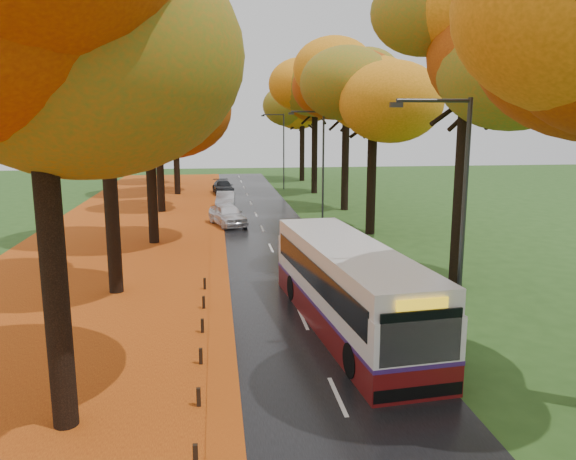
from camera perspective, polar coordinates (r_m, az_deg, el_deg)
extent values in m
cube|color=black|center=(33.64, -1.91, -1.48)|extent=(6.50, 90.00, 0.04)
cube|color=silver|center=(33.63, -1.91, -1.44)|extent=(0.12, 90.00, 0.01)
cube|color=maroon|center=(34.00, -17.19, -1.86)|extent=(12.00, 90.00, 0.02)
cube|color=orange|center=(33.49, -7.12, -1.58)|extent=(0.90, 90.00, 0.01)
cylinder|color=black|center=(14.05, -22.81, -2.40)|extent=(0.60, 0.60, 8.58)
ellipsoid|color=orange|center=(13.89, -24.56, 19.64)|extent=(9.20, 9.20, 7.18)
cylinder|color=black|center=(24.73, -17.60, 4.14)|extent=(0.60, 0.60, 9.15)
ellipsoid|color=orange|center=(24.74, -18.42, 17.39)|extent=(8.00, 8.00, 6.24)
cylinder|color=black|center=(34.55, -13.72, 5.23)|extent=(0.60, 0.60, 8.00)
ellipsoid|color=orange|center=(34.42, -14.11, 13.53)|extent=(9.20, 9.20, 7.18)
cylinder|color=black|center=(46.49, -12.91, 7.06)|extent=(0.60, 0.60, 8.58)
ellipsoid|color=orange|center=(46.44, -13.20, 13.67)|extent=(8.00, 8.00, 6.24)
cylinder|color=black|center=(57.37, -11.31, 8.13)|extent=(0.60, 0.60, 9.15)
ellipsoid|color=orange|center=(57.38, -11.53, 13.84)|extent=(9.20, 9.20, 7.18)
cylinder|color=black|center=(67.40, -11.26, 8.06)|extent=(0.60, 0.60, 8.00)
ellipsoid|color=orange|center=(67.34, -11.42, 12.31)|extent=(8.00, 8.00, 6.24)
cylinder|color=black|center=(25.65, 17.16, 4.47)|extent=(0.60, 0.60, 9.22)
ellipsoid|color=#B7530D|center=(25.68, 17.93, 17.33)|extent=(8.20, 8.20, 6.40)
cylinder|color=black|center=(36.73, 8.49, 5.91)|extent=(0.60, 0.60, 8.19)
ellipsoid|color=#B7530D|center=(36.63, 8.73, 13.91)|extent=(9.20, 9.20, 7.18)
cylinder|color=black|center=(46.51, 5.84, 7.36)|extent=(0.60, 0.60, 8.70)
ellipsoid|color=#B7530D|center=(46.48, 5.98, 14.07)|extent=(8.20, 8.20, 6.40)
cylinder|color=black|center=(57.13, 2.71, 8.35)|extent=(0.60, 0.60, 9.22)
ellipsoid|color=#B7530D|center=(57.15, 2.77, 14.13)|extent=(9.20, 9.20, 7.18)
cylinder|color=black|center=(69.08, 1.44, 8.42)|extent=(0.60, 0.60, 8.19)
ellipsoid|color=#B7530D|center=(69.03, 1.46, 12.67)|extent=(8.20, 8.20, 6.40)
cube|color=black|center=(13.17, -9.38, -21.67)|extent=(0.11, 0.11, 0.52)
cube|color=black|center=(15.42, -9.07, -16.44)|extent=(0.11, 0.11, 0.52)
cube|color=black|center=(17.77, -8.85, -12.57)|extent=(0.11, 0.11, 0.52)
cube|color=black|center=(20.18, -8.69, -9.61)|extent=(0.11, 0.11, 0.52)
cube|color=black|center=(22.63, -8.56, -7.29)|extent=(0.11, 0.11, 0.52)
cube|color=black|center=(25.11, -8.46, -5.43)|extent=(0.11, 0.11, 0.52)
cylinder|color=#333538|center=(17.63, 17.30, -0.38)|extent=(0.14, 0.14, 8.00)
cylinder|color=#333538|center=(16.88, 14.60, 12.60)|extent=(2.20, 0.11, 0.11)
cube|color=#333538|center=(16.50, 10.95, 12.38)|extent=(0.35, 0.18, 0.14)
cylinder|color=#333538|center=(38.53, 3.58, 6.10)|extent=(0.14, 0.14, 8.00)
cylinder|color=#333538|center=(38.19, 2.00, 11.93)|extent=(2.20, 0.11, 0.11)
cube|color=#333538|center=(38.03, 0.33, 11.76)|extent=(0.35, 0.18, 0.14)
cylinder|color=#333538|center=(60.22, -0.44, 7.93)|extent=(0.14, 0.14, 8.00)
cylinder|color=#333538|center=(60.01, -1.51, 11.64)|extent=(2.20, 0.11, 0.11)
cube|color=#333538|center=(59.90, -2.57, 11.52)|extent=(0.35, 0.18, 0.14)
cube|color=#590E0E|center=(20.46, 6.06, -8.52)|extent=(3.71, 11.60, 0.93)
cube|color=silver|center=(20.10, 6.13, -5.46)|extent=(3.71, 11.60, 1.35)
cube|color=silver|center=(19.83, 6.19, -2.59)|extent=(3.63, 11.36, 0.73)
cube|color=#391C64|center=(20.29, 6.09, -7.14)|extent=(3.73, 11.62, 0.12)
cube|color=black|center=(19.99, 6.16, -4.32)|extent=(3.65, 10.69, 0.88)
cube|color=black|center=(15.10, 13.34, -10.59)|extent=(2.27, 0.29, 1.45)
cube|color=yellow|center=(14.80, 13.50, -7.34)|extent=(1.42, 0.20, 0.29)
cube|color=black|center=(15.74, 13.05, -15.72)|extent=(2.54, 0.37, 0.36)
cylinder|color=black|center=(16.68, 6.62, -13.02)|extent=(0.39, 1.06, 1.04)
cylinder|color=black|center=(17.57, 14.02, -12.01)|extent=(0.39, 1.06, 1.04)
cylinder|color=black|center=(23.24, 0.54, -5.90)|extent=(0.39, 1.06, 1.04)
cylinder|color=black|center=(23.88, 6.05, -5.49)|extent=(0.39, 1.06, 1.04)
imported|color=silver|center=(39.76, -6.14, 1.57)|extent=(3.04, 4.81, 1.53)
imported|color=gray|center=(47.32, -6.36, 3.02)|extent=(1.81, 4.38, 1.41)
imported|color=black|center=(57.17, -6.62, 4.36)|extent=(2.30, 4.72, 1.32)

